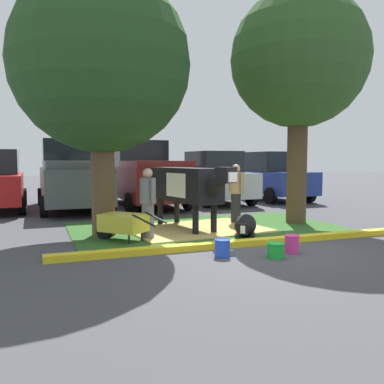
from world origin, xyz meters
TOP-DOWN VIEW (x-y plane):
  - ground_plane at (0.00, 0.00)m, footprint 80.00×80.00m
  - grass_island at (0.01, 2.39)m, footprint 6.51×4.01m
  - curb_yellow at (0.01, 0.24)m, footprint 7.71×0.24m
  - hay_bedding at (-0.32, 2.27)m, footprint 3.41×2.69m
  - shade_tree_left at (-2.52, 2.32)m, footprint 3.89×3.89m
  - shade_tree_right at (2.55, 2.32)m, footprint 3.56×3.56m
  - cow_holstein at (-0.51, 2.36)m, footprint 1.11×3.11m
  - calf_lying at (0.42, 1.18)m, footprint 0.99×1.27m
  - person_handler at (-1.71, 1.57)m, footprint 0.34×0.52m
  - person_visitor_near at (1.03, 2.85)m, footprint 0.34×0.51m
  - wheelbarrow at (-2.26, 1.51)m, footprint 1.31×1.39m
  - bucket_blue at (-0.90, -0.43)m, footprint 0.29×0.29m
  - bucket_green at (-0.06, -0.82)m, footprint 0.32×0.32m
  - bucket_pink at (0.42, -0.59)m, footprint 0.28×0.28m
  - pickup_truck_black at (-2.74, 7.78)m, footprint 2.27×5.42m
  - pickup_truck_maroon at (-0.16, 7.90)m, footprint 2.27×5.42m
  - sedan_silver at (2.58, 7.85)m, footprint 2.06×4.42m
  - sedan_blue at (5.32, 8.09)m, footprint 2.06×4.42m

SIDE VIEW (x-z plane):
  - ground_plane at x=0.00m, z-range 0.00..0.00m
  - grass_island at x=0.01m, z-range 0.00..0.02m
  - hay_bedding at x=-0.32m, z-range 0.01..0.04m
  - curb_yellow at x=0.01m, z-range 0.00..0.12m
  - bucket_green at x=-0.06m, z-range 0.01..0.27m
  - bucket_blue at x=-0.90m, z-range 0.01..0.32m
  - bucket_pink at x=0.42m, z-range 0.01..0.33m
  - calf_lying at x=0.42m, z-range 0.00..0.48m
  - wheelbarrow at x=-2.26m, z-range 0.07..0.70m
  - person_handler at x=-1.71m, z-range 0.05..1.56m
  - person_visitor_near at x=1.03m, z-range 0.05..1.63m
  - sedan_silver at x=2.58m, z-range -0.03..1.99m
  - sedan_blue at x=5.32m, z-range -0.03..1.99m
  - cow_holstein at x=-0.51m, z-range 0.32..1.86m
  - pickup_truck_black at x=-2.74m, z-range -0.10..2.32m
  - pickup_truck_maroon at x=-0.16m, z-range -0.10..2.32m
  - shade_tree_left at x=-2.52m, z-range 0.89..6.61m
  - shade_tree_right at x=2.55m, z-range 1.21..7.30m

